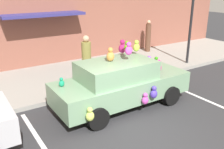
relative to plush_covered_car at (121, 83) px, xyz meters
The scene contains 9 objects.
ground_plane 2.02m from the plush_covered_car, 115.27° to the right, with size 60.00×60.00×0.00m, color #2D2D30.
sidewalk 3.50m from the plush_covered_car, 103.35° to the left, with size 24.00×4.00×0.15m, color gray.
parking_stripe_front 2.91m from the plush_covered_car, 13.91° to the right, with size 0.12×3.60×0.01m, color silver.
parking_stripe_rear 3.08m from the plush_covered_car, 166.94° to the right, with size 0.12×3.60×0.01m, color silver.
plush_covered_car is the anchor object (origin of this frame).
teddy_bear_on_sidewalk 2.73m from the plush_covered_car, 53.55° to the left, with size 0.34×0.28×0.65m.
street_lamp_post 5.80m from the plush_covered_car, 19.20° to the left, with size 0.28×0.28×3.76m.
pedestrian_walking_past 6.91m from the plush_covered_car, 42.24° to the left, with size 0.30×0.30×1.78m.
pedestrian_by_lamp 2.37m from the plush_covered_car, 90.05° to the left, with size 0.37×0.37×1.81m.
Camera 1 is at (-3.54, -4.47, 3.76)m, focal length 40.35 mm.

